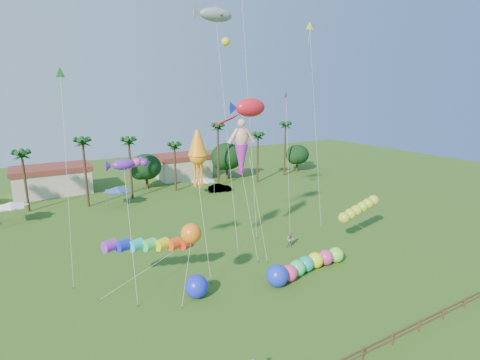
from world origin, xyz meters
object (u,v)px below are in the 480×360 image
spectator_b (290,240)px  caterpillar_inflatable (304,266)px  car_b (220,188)px  blue_ball (196,286)px

spectator_b → caterpillar_inflatable: bearing=-88.8°
car_b → blue_ball: 34.65m
car_b → caterpillar_inflatable: bearing=177.3°
car_b → spectator_b: bearing=-179.3°
car_b → blue_ball: size_ratio=1.97×
spectator_b → blue_ball: blue_ball is taller
spectator_b → blue_ball: size_ratio=0.87×
car_b → caterpillar_inflatable: 31.95m
car_b → spectator_b: 25.74m
caterpillar_inflatable → spectator_b: bearing=56.2°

